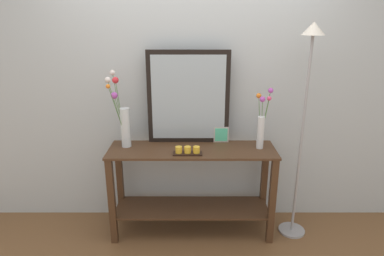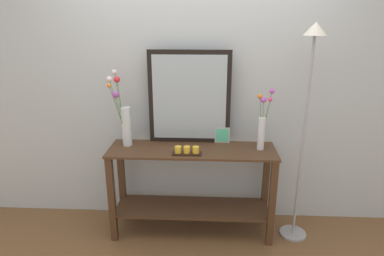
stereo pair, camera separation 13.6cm
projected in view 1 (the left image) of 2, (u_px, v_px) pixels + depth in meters
The scene contains 9 objects.
ground_plane at pixel (192, 230), 3.16m from camera, with size 7.00×6.00×0.02m, color brown.
wall_back at pixel (192, 82), 3.05m from camera, with size 6.40×0.08×2.70m, color #B2BCC1.
console_table at pixel (192, 181), 2.99m from camera, with size 1.46×0.43×0.82m.
mirror_leaning at pixel (188, 98), 2.94m from camera, with size 0.73×0.03×0.83m.
tall_vase_left at pixel (123, 119), 2.88m from camera, with size 0.19×0.27×0.66m.
vase_right at pixel (261, 124), 2.86m from camera, with size 0.14×0.14×0.52m.
candle_tray at pixel (188, 151), 2.78m from camera, with size 0.24×0.09×0.07m.
picture_frame_small at pixel (221, 135), 3.04m from camera, with size 0.14×0.01×0.15m.
floor_lamp at pixel (306, 100), 2.74m from camera, with size 0.24×0.24×1.88m.
Camera 1 is at (-0.00, -2.69, 1.90)m, focal length 31.12 mm.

